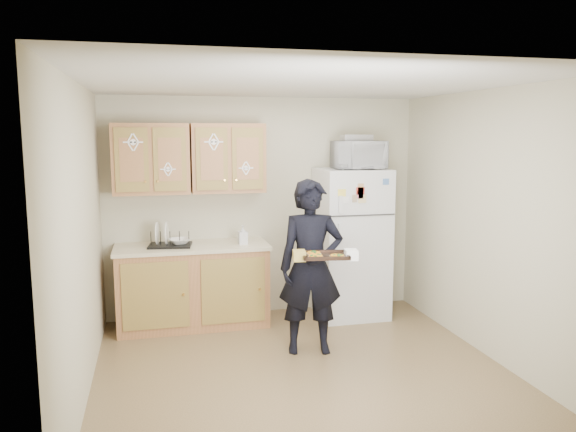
{
  "coord_description": "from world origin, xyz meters",
  "views": [
    {
      "loc": [
        -1.24,
        -4.54,
        2.09
      ],
      "look_at": [
        -0.03,
        0.45,
        1.34
      ],
      "focal_mm": 35.0,
      "sensor_mm": 36.0,
      "label": 1
    }
  ],
  "objects_px": {
    "refrigerator": "(351,243)",
    "microwave": "(358,155)",
    "person": "(311,267)",
    "dish_rack": "(170,238)",
    "baking_tray": "(325,256)"
  },
  "relations": [
    {
      "from": "person",
      "to": "dish_rack",
      "type": "relative_size",
      "value": 3.76
    },
    {
      "from": "person",
      "to": "microwave",
      "type": "xyz_separation_m",
      "value": [
        0.81,
        0.91,
        1.02
      ]
    },
    {
      "from": "dish_rack",
      "to": "microwave",
      "type": "bearing_deg",
      "value": -2.59
    },
    {
      "from": "refrigerator",
      "to": "person",
      "type": "height_order",
      "value": "refrigerator"
    },
    {
      "from": "person",
      "to": "baking_tray",
      "type": "bearing_deg",
      "value": -71.05
    },
    {
      "from": "baking_tray",
      "to": "microwave",
      "type": "height_order",
      "value": "microwave"
    },
    {
      "from": "microwave",
      "to": "dish_rack",
      "type": "height_order",
      "value": "microwave"
    },
    {
      "from": "person",
      "to": "baking_tray",
      "type": "xyz_separation_m",
      "value": [
        0.05,
        -0.3,
        0.17
      ]
    },
    {
      "from": "refrigerator",
      "to": "person",
      "type": "relative_size",
      "value": 1.02
    },
    {
      "from": "refrigerator",
      "to": "baking_tray",
      "type": "distance_m",
      "value": 1.45
    },
    {
      "from": "person",
      "to": "microwave",
      "type": "bearing_deg",
      "value": 58.03
    },
    {
      "from": "refrigerator",
      "to": "microwave",
      "type": "height_order",
      "value": "microwave"
    },
    {
      "from": "person",
      "to": "microwave",
      "type": "distance_m",
      "value": 1.59
    },
    {
      "from": "baking_tray",
      "to": "dish_rack",
      "type": "bearing_deg",
      "value": 145.03
    },
    {
      "from": "refrigerator",
      "to": "baking_tray",
      "type": "bearing_deg",
      "value": -119.21
    }
  ]
}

